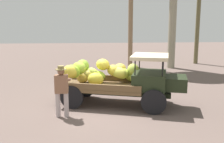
% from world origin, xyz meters
% --- Properties ---
extents(ground_plane, '(60.00, 60.00, 0.00)m').
position_xyz_m(ground_plane, '(0.00, 0.00, 0.00)').
color(ground_plane, '#68554E').
extents(truck, '(4.66, 2.78, 1.85)m').
position_xyz_m(truck, '(0.67, 0.14, 0.95)').
color(truck, black).
rests_on(truck, ground).
extents(farmer, '(0.53, 0.47, 1.64)m').
position_xyz_m(farmer, '(-1.32, -1.02, 0.93)').
color(farmer, '#BAAAAB').
rests_on(farmer, ground).
extents(wooden_crate, '(0.77, 0.74, 0.39)m').
position_xyz_m(wooden_crate, '(-1.32, 1.59, 0.19)').
color(wooden_crate, olive).
rests_on(wooden_crate, ground).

